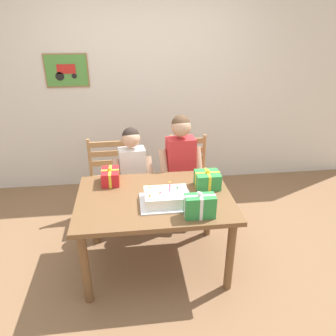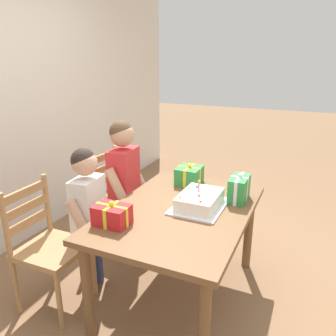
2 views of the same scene
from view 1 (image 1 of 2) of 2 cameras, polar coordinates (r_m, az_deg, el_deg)
name	(u,v)px [view 1 (image 1 of 2)]	position (r m, az deg, el deg)	size (l,w,h in m)	color
ground_plane	(156,262)	(3.25, -2.13, -16.08)	(20.00, 20.00, 0.00)	#846042
back_wall	(142,87)	(4.26, -4.59, 13.83)	(6.40, 0.11, 2.60)	silver
dining_table	(155,206)	(2.87, -2.33, -6.71)	(1.33, 0.93, 0.72)	brown
birthday_cake	(166,198)	(2.71, -0.28, -5.21)	(0.44, 0.34, 0.19)	silver
gift_box_red_large	(111,176)	(3.07, -9.97, -1.45)	(0.16, 0.22, 0.16)	red
gift_box_beside_cake	(200,206)	(2.54, 5.56, -6.59)	(0.24, 0.13, 0.22)	#2D8E42
gift_box_corner_small	(207,180)	(2.96, 6.86, -2.05)	(0.22, 0.19, 0.18)	#2D8E42
chair_left	(108,182)	(3.67, -10.32, -2.35)	(0.43, 0.43, 0.92)	#A87A4C
chair_right	(188,177)	(3.71, 3.53, -1.60)	(0.46, 0.46, 0.92)	#A87A4C
child_older	(181,160)	(3.42, 2.20, 1.33)	(0.46, 0.27, 1.24)	#38426B
child_younger	(133,169)	(3.42, -6.18, -0.14)	(0.42, 0.25, 1.13)	#38426B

